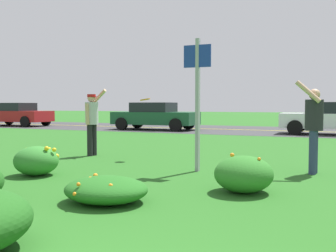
# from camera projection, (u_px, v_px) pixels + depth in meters

# --- Properties ---
(ground_plane) EXTENTS (120.00, 120.00, 0.00)m
(ground_plane) POSITION_uv_depth(u_px,v_px,m) (269.00, 154.00, 10.72)
(ground_plane) COLOR #26601E
(highway_strip) EXTENTS (120.00, 7.64, 0.01)m
(highway_strip) POSITION_uv_depth(u_px,v_px,m) (301.00, 131.00, 19.70)
(highway_strip) COLOR #38383A
(highway_strip) RESTS_ON ground
(highway_center_stripe) EXTENTS (120.00, 0.16, 0.00)m
(highway_center_stripe) POSITION_uv_depth(u_px,v_px,m) (301.00, 131.00, 19.70)
(highway_center_stripe) COLOR yellow
(highway_center_stripe) RESTS_ON ground
(daylily_clump_mid_right) EXTENTS (0.90, 0.94, 0.56)m
(daylily_clump_mid_right) POSITION_uv_depth(u_px,v_px,m) (244.00, 174.00, 6.00)
(daylily_clump_mid_right) COLOR #2D7526
(daylily_clump_mid_right) RESTS_ON ground
(daylily_clump_front_center) EXTENTS (0.84, 0.81, 0.57)m
(daylily_clump_front_center) POSITION_uv_depth(u_px,v_px,m) (36.00, 161.00, 7.43)
(daylily_clump_front_center) COLOR #337F2D
(daylily_clump_front_center) RESTS_ON ground
(daylily_clump_mid_center) EXTENTS (1.17, 1.04, 0.35)m
(daylily_clump_mid_center) POSITION_uv_depth(u_px,v_px,m) (106.00, 190.00, 5.38)
(daylily_clump_mid_center) COLOR #23661E
(daylily_clump_mid_center) RESTS_ON ground
(sign_post_near_path) EXTENTS (0.56, 0.10, 2.64)m
(sign_post_near_path) POSITION_uv_depth(u_px,v_px,m) (198.00, 91.00, 7.82)
(sign_post_near_path) COLOR #93969B
(sign_post_near_path) RESTS_ON ground
(person_thrower_red_cap_gray_shirt) EXTENTS (0.51, 0.50, 1.75)m
(person_thrower_red_cap_gray_shirt) POSITION_uv_depth(u_px,v_px,m) (92.00, 118.00, 10.28)
(person_thrower_red_cap_gray_shirt) COLOR #B2B2B7
(person_thrower_red_cap_gray_shirt) RESTS_ON ground
(person_catcher_dark_shirt) EXTENTS (0.52, 0.50, 1.80)m
(person_catcher_dark_shirt) POSITION_uv_depth(u_px,v_px,m) (314.00, 123.00, 7.58)
(person_catcher_dark_shirt) COLOR #232328
(person_catcher_dark_shirt) RESTS_ON ground
(frisbee_orange) EXTENTS (0.25, 0.25, 0.08)m
(frisbee_orange) POSITION_uv_depth(u_px,v_px,m) (145.00, 99.00, 9.65)
(frisbee_orange) COLOR orange
(car_red_leftmost) EXTENTS (4.50, 2.00, 1.45)m
(car_red_leftmost) POSITION_uv_depth(u_px,v_px,m) (16.00, 114.00, 24.87)
(car_red_leftmost) COLOR maroon
(car_red_leftmost) RESTS_ON ground
(car_dark_green_center_left) EXTENTS (4.50, 2.00, 1.45)m
(car_dark_green_center_left) POSITION_uv_depth(u_px,v_px,m) (155.00, 116.00, 21.00)
(car_dark_green_center_left) COLOR #194C2D
(car_dark_green_center_left) RESTS_ON ground
(car_white_center_right) EXTENTS (4.50, 2.00, 1.45)m
(car_white_center_right) POSITION_uv_depth(u_px,v_px,m) (333.00, 118.00, 17.49)
(car_white_center_right) COLOR silver
(car_white_center_right) RESTS_ON ground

